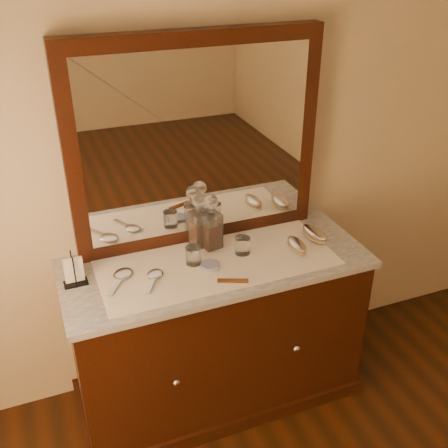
{
  "coord_description": "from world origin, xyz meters",
  "views": [
    {
      "loc": [
        -0.73,
        -0.0,
        2.21
      ],
      "look_at": [
        0.0,
        1.85,
        1.1
      ],
      "focal_mm": 42.56,
      "sensor_mm": 36.0,
      "label": 1
    }
  ],
  "objects": [
    {
      "name": "lace_runner",
      "position": [
        0.0,
        1.94,
        0.85
      ],
      "size": [
        1.1,
        0.45,
        0.0
      ],
      "primitive_type": "cube",
      "color": "silver",
      "rests_on": "marble_top"
    },
    {
      "name": "brush_far",
      "position": [
        0.53,
        1.97,
        0.88
      ],
      "size": [
        0.1,
        0.18,
        0.05
      ],
      "color": "#9B825F",
      "rests_on": "lace_runner"
    },
    {
      "name": "knob_left",
      "position": [
        -0.3,
        1.67,
        0.45
      ],
      "size": [
        0.04,
        0.04,
        0.04
      ],
      "primitive_type": "sphere",
      "color": "silver",
      "rests_on": "dresser_cabinet"
    },
    {
      "name": "napkin_rack",
      "position": [
        -0.64,
        2.01,
        0.91
      ],
      "size": [
        0.1,
        0.07,
        0.15
      ],
      "color": "black",
      "rests_on": "marble_top"
    },
    {
      "name": "knob_right",
      "position": [
        0.3,
        1.67,
        0.45
      ],
      "size": [
        0.04,
        0.04,
        0.04
      ],
      "primitive_type": "sphere",
      "color": "silver",
      "rests_on": "dresser_cabinet"
    },
    {
      "name": "comb",
      "position": [
        0.01,
        1.77,
        0.86
      ],
      "size": [
        0.14,
        0.07,
        0.01
      ],
      "primitive_type": "cube",
      "rotation": [
        0.0,
        0.0,
        -0.38
      ],
      "color": "brown",
      "rests_on": "lace_runner"
    },
    {
      "name": "tumblers",
      "position": [
        0.02,
        1.97,
        0.9
      ],
      "size": [
        0.32,
        0.08,
        0.08
      ],
      "color": "white",
      "rests_on": "lace_runner"
    },
    {
      "name": "dresser_plinth",
      "position": [
        0.0,
        1.96,
        0.04
      ],
      "size": [
        1.46,
        0.59,
        0.08
      ],
      "primitive_type": "cube",
      "color": "black",
      "rests_on": "floor"
    },
    {
      "name": "brush_near",
      "position": [
        0.4,
        1.9,
        0.88
      ],
      "size": [
        0.08,
        0.16,
        0.04
      ],
      "color": "#9B825F",
      "rests_on": "lace_runner"
    },
    {
      "name": "hand_mirror_outer",
      "position": [
        -0.44,
        1.97,
        0.86
      ],
      "size": [
        0.16,
        0.21,
        0.02
      ],
      "color": "silver",
      "rests_on": "lace_runner"
    },
    {
      "name": "decanter_left",
      "position": [
        -0.02,
        2.12,
        0.96
      ],
      "size": [
        0.1,
        0.1,
        0.28
      ],
      "color": "#973E15",
      "rests_on": "lace_runner"
    },
    {
      "name": "hand_mirror_inner",
      "position": [
        -0.31,
        1.92,
        0.86
      ],
      "size": [
        0.13,
        0.19,
        0.02
      ],
      "color": "silver",
      "rests_on": "lace_runner"
    },
    {
      "name": "mirror_frame",
      "position": [
        0.0,
        2.2,
        1.35
      ],
      "size": [
        1.2,
        0.08,
        1.0
      ],
      "primitive_type": "cube",
      "color": "black",
      "rests_on": "marble_top"
    },
    {
      "name": "mirror_glass",
      "position": [
        0.0,
        2.17,
        1.35
      ],
      "size": [
        1.06,
        0.01,
        0.86
      ],
      "primitive_type": "cube",
      "color": "white",
      "rests_on": "marble_top"
    },
    {
      "name": "pin_dish",
      "position": [
        -0.04,
        1.91,
        0.86
      ],
      "size": [
        0.11,
        0.11,
        0.02
      ],
      "primitive_type": "cylinder",
      "rotation": [
        0.0,
        0.0,
        -0.34
      ],
      "color": "silver",
      "rests_on": "lace_runner"
    },
    {
      "name": "dresser_cabinet",
      "position": [
        0.0,
        1.96,
        0.41
      ],
      "size": [
        1.4,
        0.55,
        0.82
      ],
      "primitive_type": "cube",
      "color": "black",
      "rests_on": "floor"
    },
    {
      "name": "decanter_right",
      "position": [
        0.02,
        2.08,
        0.96
      ],
      "size": [
        0.1,
        0.1,
        0.28
      ],
      "color": "#973E15",
      "rests_on": "lace_runner"
    },
    {
      "name": "marble_top",
      "position": [
        0.0,
        1.96,
        0.83
      ],
      "size": [
        1.44,
        0.59,
        0.03
      ],
      "primitive_type": "cube",
      "color": "silver",
      "rests_on": "dresser_cabinet"
    }
  ]
}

